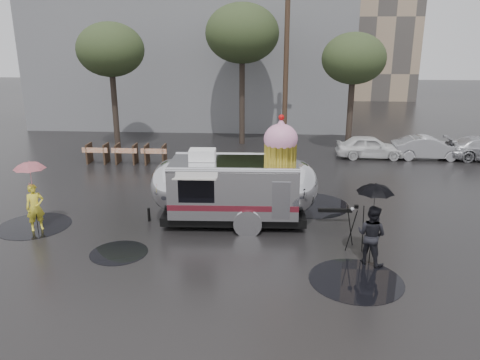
# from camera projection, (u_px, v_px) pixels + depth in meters

# --- Properties ---
(ground) EXTENTS (120.00, 120.00, 0.00)m
(ground) POSITION_uv_depth(u_px,v_px,m) (209.00, 253.00, 13.98)
(ground) COLOR black
(ground) RESTS_ON ground
(puddles) EXTENTS (12.85, 8.44, 0.01)m
(puddles) POSITION_uv_depth(u_px,v_px,m) (232.00, 228.00, 15.77)
(puddles) COLOR black
(puddles) RESTS_ON ground
(grey_building) EXTENTS (22.00, 12.00, 13.00)m
(grey_building) POSITION_uv_depth(u_px,v_px,m) (197.00, 32.00, 35.21)
(grey_building) COLOR slate
(grey_building) RESTS_ON ground
(utility_pole) EXTENTS (1.60, 0.28, 9.00)m
(utility_pole) POSITION_uv_depth(u_px,v_px,m) (286.00, 66.00, 25.80)
(utility_pole) COLOR #473323
(utility_pole) RESTS_ON ground
(tree_left) EXTENTS (3.64, 3.64, 6.95)m
(tree_left) POSITION_uv_depth(u_px,v_px,m) (110.00, 50.00, 25.22)
(tree_left) COLOR #382D26
(tree_left) RESTS_ON ground
(tree_mid) EXTENTS (4.20, 4.20, 8.03)m
(tree_mid) POSITION_uv_depth(u_px,v_px,m) (242.00, 34.00, 26.42)
(tree_mid) COLOR #382D26
(tree_mid) RESTS_ON ground
(tree_right) EXTENTS (3.36, 3.36, 6.42)m
(tree_right) POSITION_uv_depth(u_px,v_px,m) (354.00, 59.00, 24.49)
(tree_right) COLOR #382D26
(tree_right) RESTS_ON ground
(barricade_row) EXTENTS (4.30, 0.80, 1.00)m
(barricade_row) POSITION_uv_depth(u_px,v_px,m) (126.00, 153.00, 23.70)
(barricade_row) COLOR #473323
(barricade_row) RESTS_ON ground
(parked_cars) EXTENTS (13.20, 1.90, 1.50)m
(parked_cars) POSITION_uv_depth(u_px,v_px,m) (463.00, 146.00, 24.43)
(parked_cars) COLOR silver
(parked_cars) RESTS_ON ground
(airstream_trailer) EXTENTS (7.17, 2.87, 3.86)m
(airstream_trailer) POSITION_uv_depth(u_px,v_px,m) (237.00, 185.00, 15.91)
(airstream_trailer) COLOR silver
(airstream_trailer) RESTS_ON ground
(person_left) EXTENTS (0.69, 0.65, 1.59)m
(person_left) POSITION_uv_depth(u_px,v_px,m) (35.00, 207.00, 15.46)
(person_left) COLOR yellow
(person_left) RESTS_ON ground
(umbrella_pink) EXTENTS (1.23, 1.23, 2.39)m
(umbrella_pink) POSITION_uv_depth(u_px,v_px,m) (30.00, 173.00, 15.12)
(umbrella_pink) COLOR pink
(umbrella_pink) RESTS_ON ground
(person_right) EXTENTS (0.94, 0.86, 1.73)m
(person_right) POSITION_uv_depth(u_px,v_px,m) (371.00, 235.00, 13.13)
(person_right) COLOR black
(person_right) RESTS_ON ground
(umbrella_black) EXTENTS (1.25, 1.25, 2.40)m
(umbrella_black) POSITION_uv_depth(u_px,v_px,m) (375.00, 198.00, 12.81)
(umbrella_black) COLOR black
(umbrella_black) RESTS_ON ground
(tripod) EXTENTS (0.53, 0.60, 1.44)m
(tripod) POSITION_uv_depth(u_px,v_px,m) (355.00, 223.00, 14.02)
(tripod) COLOR black
(tripod) RESTS_ON ground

